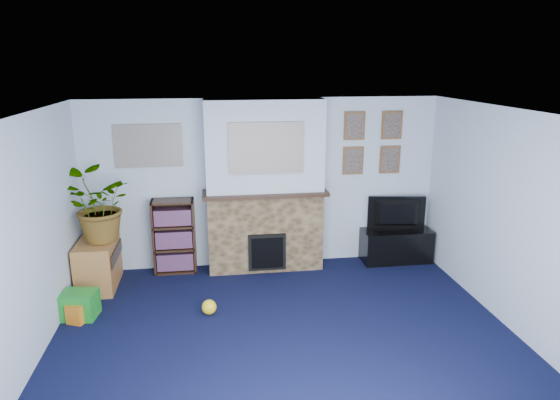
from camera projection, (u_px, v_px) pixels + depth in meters
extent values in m
cube|color=black|center=(288.00, 344.00, 5.26)|extent=(5.00, 4.50, 0.01)
cube|color=white|center=(289.00, 115.00, 4.61)|extent=(5.00, 4.50, 0.01)
cube|color=silver|center=(263.00, 184.00, 7.08)|extent=(5.00, 0.04, 2.40)
cube|color=silver|center=(351.00, 372.00, 2.79)|extent=(5.00, 0.04, 2.40)
cube|color=silver|center=(21.00, 250.00, 4.60)|extent=(0.04, 4.50, 2.40)
cube|color=silver|center=(521.00, 226.00, 5.28)|extent=(0.04, 4.50, 2.40)
cube|color=brown|center=(265.00, 231.00, 7.07)|extent=(1.60, 0.40, 1.10)
cube|color=brown|center=(264.00, 148.00, 6.74)|extent=(1.60, 0.40, 1.30)
cube|color=brown|center=(265.00, 193.00, 6.88)|extent=(1.72, 0.50, 0.05)
cube|color=brown|center=(267.00, 252.00, 6.93)|extent=(0.52, 0.08, 0.52)
cube|color=brown|center=(267.00, 253.00, 6.89)|extent=(0.44, 0.02, 0.44)
cube|color=gray|center=(266.00, 148.00, 6.53)|extent=(1.00, 0.03, 0.68)
cube|color=gray|center=(148.00, 146.00, 6.70)|extent=(0.90, 0.03, 0.58)
cube|color=brown|center=(354.00, 126.00, 7.02)|extent=(0.30, 0.03, 0.40)
cube|color=brown|center=(392.00, 125.00, 7.10)|extent=(0.30, 0.03, 0.40)
cube|color=brown|center=(353.00, 161.00, 7.16)|extent=(0.30, 0.03, 0.40)
cube|color=brown|center=(390.00, 160.00, 7.23)|extent=(0.30, 0.03, 0.40)
cube|color=black|center=(396.00, 246.00, 7.40)|extent=(1.01, 0.43, 0.48)
imported|color=black|center=(398.00, 214.00, 7.29)|extent=(0.85, 0.23, 0.49)
cube|color=black|center=(175.00, 233.00, 7.07)|extent=(0.58, 0.02, 1.05)
cube|color=black|center=(154.00, 237.00, 6.91)|extent=(0.03, 0.28, 1.05)
cube|color=black|center=(194.00, 235.00, 6.98)|extent=(0.03, 0.28, 1.05)
cube|color=black|center=(176.00, 270.00, 7.08)|extent=(0.56, 0.28, 0.03)
cube|color=black|center=(175.00, 248.00, 6.99)|extent=(0.56, 0.28, 0.03)
cube|color=black|center=(174.00, 226.00, 6.91)|extent=(0.56, 0.28, 0.03)
cube|color=black|center=(172.00, 201.00, 6.81)|extent=(0.56, 0.28, 0.03)
cube|color=black|center=(176.00, 260.00, 7.03)|extent=(0.50, 0.22, 0.24)
cube|color=black|center=(174.00, 238.00, 6.94)|extent=(0.50, 0.22, 0.24)
cube|color=black|center=(173.00, 216.00, 6.86)|extent=(0.50, 0.22, 0.22)
cube|color=#A36B34|center=(98.00, 261.00, 6.53)|extent=(0.46, 0.82, 0.64)
imported|color=#26661E|center=(95.00, 206.00, 6.28)|extent=(0.95, 0.86, 0.94)
cube|color=gold|center=(267.00, 186.00, 6.84)|extent=(0.09, 0.06, 0.13)
cylinder|color=#B2BFC6|center=(288.00, 185.00, 6.88)|extent=(0.05, 0.05, 0.16)
sphere|color=gray|center=(221.00, 188.00, 6.76)|extent=(0.12, 0.12, 0.12)
cylinder|color=orange|center=(314.00, 185.00, 6.93)|extent=(0.06, 0.06, 0.11)
cube|color=#198C26|center=(80.00, 306.00, 5.78)|extent=(0.43, 0.36, 0.31)
sphere|color=yellow|center=(209.00, 307.00, 5.86)|extent=(0.18, 0.18, 0.18)
cube|color=orange|center=(78.00, 313.00, 5.68)|extent=(0.25, 0.25, 0.23)
cylinder|color=yellow|center=(84.00, 310.00, 5.84)|extent=(0.33, 0.14, 0.19)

